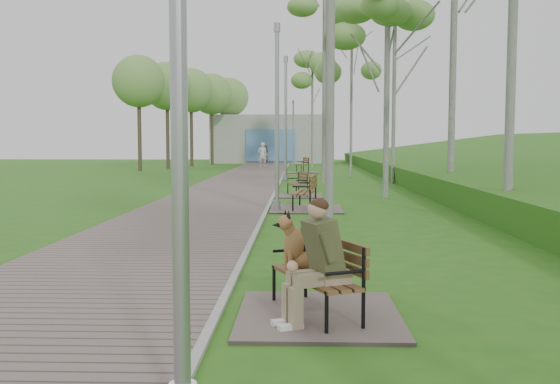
% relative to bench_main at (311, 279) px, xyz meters
% --- Properties ---
extents(walkway, '(3.50, 67.00, 0.04)m').
position_rel_bench_main_xyz_m(walkway, '(-2.74, 17.33, -0.39)').
color(walkway, '#6E5D59').
rests_on(walkway, ground).
extents(kerb, '(0.10, 67.00, 0.05)m').
position_rel_bench_main_xyz_m(kerb, '(-0.99, 17.33, -0.39)').
color(kerb, '#999993').
rests_on(kerb, ground).
extents(building_north, '(10.00, 5.20, 4.00)m').
position_rel_bench_main_xyz_m(building_north, '(-2.49, 46.80, 1.58)').
color(building_north, '#9E9E99').
rests_on(building_north, ground).
extents(bench_main, '(1.70, 1.89, 1.49)m').
position_rel_bench_main_xyz_m(bench_main, '(0.00, 0.00, 0.00)').
color(bench_main, '#6E5D59').
rests_on(bench_main, ground).
extents(bench_second, '(1.91, 2.13, 1.17)m').
position_rel_bench_main_xyz_m(bench_second, '(0.02, 10.30, -0.19)').
color(bench_second, '#6E5D59').
rests_on(bench_second, ground).
extents(bench_third, '(1.60, 1.78, 0.98)m').
position_rel_bench_main_xyz_m(bench_third, '(-0.19, 14.38, -0.23)').
color(bench_third, '#6E5D59').
rests_on(bench_third, ground).
extents(bench_far, '(1.81, 2.01, 1.11)m').
position_rel_bench_main_xyz_m(bench_far, '(0.04, 29.83, -0.21)').
color(bench_far, '#6E5D59').
rests_on(bench_far, ground).
extents(lamp_post_near, '(0.18, 0.18, 4.77)m').
position_rel_bench_main_xyz_m(lamp_post_near, '(-0.88, -2.49, 1.82)').
color(lamp_post_near, '#95989D').
rests_on(lamp_post_near, ground).
extents(lamp_post_second, '(0.19, 0.19, 4.90)m').
position_rel_bench_main_xyz_m(lamp_post_second, '(-0.72, 10.00, 1.88)').
color(lamp_post_second, '#95989D').
rests_on(lamp_post_second, ground).
extents(lamp_post_third, '(0.22, 0.22, 5.69)m').
position_rel_bench_main_xyz_m(lamp_post_third, '(-0.76, 22.20, 2.24)').
color(lamp_post_third, '#95989D').
rests_on(lamp_post_third, ground).
extents(lamp_post_far, '(0.19, 0.19, 4.81)m').
position_rel_bench_main_xyz_m(lamp_post_far, '(-0.60, 39.51, 1.84)').
color(lamp_post_far, '#95989D').
rests_on(lamp_post_far, ground).
extents(pedestrian_near, '(0.73, 0.58, 1.75)m').
position_rel_bench_main_xyz_m(pedestrian_near, '(-2.76, 37.55, 0.46)').
color(pedestrian_near, white).
rests_on(pedestrian_near, ground).
extents(pedestrian_far, '(0.82, 0.67, 1.58)m').
position_rel_bench_main_xyz_m(pedestrian_far, '(-2.92, 44.20, 0.37)').
color(pedestrian_far, gray).
rests_on(pedestrian_far, ground).
extents(birch_mid_c, '(2.43, 2.43, 6.80)m').
position_rel_bench_main_xyz_m(birch_mid_c, '(2.66, 13.79, 4.92)').
color(birch_mid_c, silver).
rests_on(birch_mid_c, ground).
extents(birch_far_a, '(2.51, 2.51, 9.93)m').
position_rel_bench_main_xyz_m(birch_far_a, '(3.93, 20.79, 7.38)').
color(birch_far_a, silver).
rests_on(birch_far_a, ground).
extents(birch_far_b, '(2.59, 2.59, 9.25)m').
position_rel_bench_main_xyz_m(birch_far_b, '(0.96, 21.37, 6.85)').
color(birch_far_b, silver).
rests_on(birch_far_b, ground).
extents(birch_far_c, '(2.33, 2.33, 8.38)m').
position_rel_bench_main_xyz_m(birch_far_c, '(2.47, 25.30, 6.16)').
color(birch_far_c, silver).
rests_on(birch_far_c, ground).
extents(birch_distant_a, '(2.66, 2.66, 7.97)m').
position_rel_bench_main_xyz_m(birch_distant_a, '(0.69, 34.49, 5.85)').
color(birch_distant_a, silver).
rests_on(birch_distant_a, ground).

